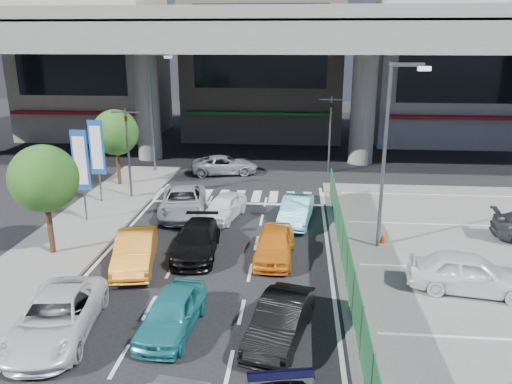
# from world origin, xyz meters

# --- Properties ---
(ground) EXTENTS (120.00, 120.00, 0.00)m
(ground) POSITION_xyz_m (0.00, 0.00, 0.00)
(ground) COLOR black
(ground) RESTS_ON ground
(parking_lot) EXTENTS (12.00, 28.00, 0.06)m
(parking_lot) POSITION_xyz_m (11.00, 2.00, 0.03)
(parking_lot) COLOR slate
(parking_lot) RESTS_ON ground
(sidewalk_left) EXTENTS (4.00, 30.00, 0.12)m
(sidewalk_left) POSITION_xyz_m (-7.00, 4.00, 0.06)
(sidewalk_left) COLOR slate
(sidewalk_left) RESTS_ON ground
(fence_run) EXTENTS (0.16, 22.00, 1.80)m
(fence_run) POSITION_xyz_m (5.30, 1.00, 0.90)
(fence_run) COLOR #1E5730
(fence_run) RESTS_ON ground
(expressway) EXTENTS (64.00, 14.00, 10.75)m
(expressway) POSITION_xyz_m (0.00, 22.00, 8.76)
(expressway) COLOR #62625D
(expressway) RESTS_ON ground
(building_west) EXTENTS (12.00, 10.90, 13.00)m
(building_west) POSITION_xyz_m (-16.00, 31.97, 6.49)
(building_west) COLOR gray
(building_west) RESTS_ON ground
(building_center) EXTENTS (14.00, 10.90, 15.00)m
(building_center) POSITION_xyz_m (0.00, 32.97, 7.49)
(building_center) COLOR gray
(building_center) RESTS_ON ground
(building_east) EXTENTS (12.00, 10.90, 12.00)m
(building_east) POSITION_xyz_m (16.00, 31.97, 5.99)
(building_east) COLOR gray
(building_east) RESTS_ON ground
(traffic_light_left) EXTENTS (1.60, 1.24, 5.20)m
(traffic_light_left) POSITION_xyz_m (-6.20, 12.00, 3.94)
(traffic_light_left) COLOR #595B60
(traffic_light_left) RESTS_ON ground
(traffic_light_right) EXTENTS (1.60, 1.24, 5.20)m
(traffic_light_right) POSITION_xyz_m (5.50, 19.00, 3.94)
(traffic_light_right) COLOR #595B60
(traffic_light_right) RESTS_ON ground
(street_lamp_right) EXTENTS (1.65, 0.22, 8.00)m
(street_lamp_right) POSITION_xyz_m (7.17, 6.00, 4.77)
(street_lamp_right) COLOR #595B60
(street_lamp_right) RESTS_ON ground
(street_lamp_left) EXTENTS (1.65, 0.22, 8.00)m
(street_lamp_left) POSITION_xyz_m (-6.33, 18.00, 4.77)
(street_lamp_left) COLOR #595B60
(street_lamp_left) RESTS_ON ground
(signboard_near) EXTENTS (0.80, 0.14, 4.70)m
(signboard_near) POSITION_xyz_m (-7.20, 7.99, 3.06)
(signboard_near) COLOR #595B60
(signboard_near) RESTS_ON ground
(signboard_far) EXTENTS (0.80, 0.14, 4.70)m
(signboard_far) POSITION_xyz_m (-7.60, 10.99, 3.06)
(signboard_far) COLOR #595B60
(signboard_far) RESTS_ON ground
(tree_near) EXTENTS (2.80, 2.80, 4.80)m
(tree_near) POSITION_xyz_m (-7.00, 4.00, 3.39)
(tree_near) COLOR #382314
(tree_near) RESTS_ON ground
(tree_far) EXTENTS (2.80, 2.80, 4.80)m
(tree_far) POSITION_xyz_m (-7.80, 14.50, 3.39)
(tree_far) COLOR #382314
(tree_far) RESTS_ON ground
(sedan_white_mid_left) EXTENTS (2.79, 5.04, 1.33)m
(sedan_white_mid_left) POSITION_xyz_m (-3.93, -1.92, 0.67)
(sedan_white_mid_left) COLOR white
(sedan_white_mid_left) RESTS_ON ground
(taxi_teal_mid) EXTENTS (1.84, 3.90, 1.29)m
(taxi_teal_mid) POSITION_xyz_m (-0.44, -1.29, 0.64)
(taxi_teal_mid) COLOR teal
(taxi_teal_mid) RESTS_ON ground
(hatch_black_mid_right) EXTENTS (2.26, 4.15, 1.30)m
(hatch_black_mid_right) POSITION_xyz_m (2.98, -1.49, 0.65)
(hatch_black_mid_right) COLOR black
(hatch_black_mid_right) RESTS_ON ground
(taxi_orange_left) EXTENTS (2.25, 4.39, 1.38)m
(taxi_orange_left) POSITION_xyz_m (-3.08, 3.14, 0.69)
(taxi_orange_left) COLOR orange
(taxi_orange_left) RESTS_ON ground
(sedan_black_mid) EXTENTS (2.01, 4.43, 1.26)m
(sedan_black_mid) POSITION_xyz_m (-0.86, 4.57, 0.63)
(sedan_black_mid) COLOR black
(sedan_black_mid) RESTS_ON ground
(taxi_orange_right) EXTENTS (1.69, 3.93, 1.32)m
(taxi_orange_right) POSITION_xyz_m (2.49, 4.39, 0.66)
(taxi_orange_right) COLOR orange
(taxi_orange_right) RESTS_ON ground
(wagon_silver_front_left) EXTENTS (3.04, 5.26, 1.38)m
(wagon_silver_front_left) POSITION_xyz_m (-2.59, 9.53, 0.69)
(wagon_silver_front_left) COLOR #B0B2B7
(wagon_silver_front_left) RESTS_ON ground
(sedan_white_front_mid) EXTENTS (2.29, 3.93, 1.26)m
(sedan_white_front_mid) POSITION_xyz_m (-0.35, 9.10, 0.63)
(sedan_white_front_mid) COLOR white
(sedan_white_front_mid) RESTS_ON ground
(kei_truck_front_right) EXTENTS (1.88, 4.11, 1.31)m
(kei_truck_front_right) POSITION_xyz_m (3.36, 8.80, 0.65)
(kei_truck_front_right) COLOR #68BCE0
(kei_truck_front_right) RESTS_ON ground
(crossing_wagon_silver) EXTENTS (4.81, 2.93, 1.25)m
(crossing_wagon_silver) POSITION_xyz_m (-1.62, 17.94, 0.62)
(crossing_wagon_silver) COLOR #9FA2A7
(crossing_wagon_silver) RESTS_ON ground
(parked_sedan_white) EXTENTS (4.54, 2.46, 1.47)m
(parked_sedan_white) POSITION_xyz_m (9.67, 2.08, 0.79)
(parked_sedan_white) COLOR white
(parked_sedan_white) RESTS_ON parking_lot
(traffic_cone) EXTENTS (0.36, 0.36, 0.62)m
(traffic_cone) POSITION_xyz_m (7.32, 6.41, 0.37)
(traffic_cone) COLOR red
(traffic_cone) RESTS_ON parking_lot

